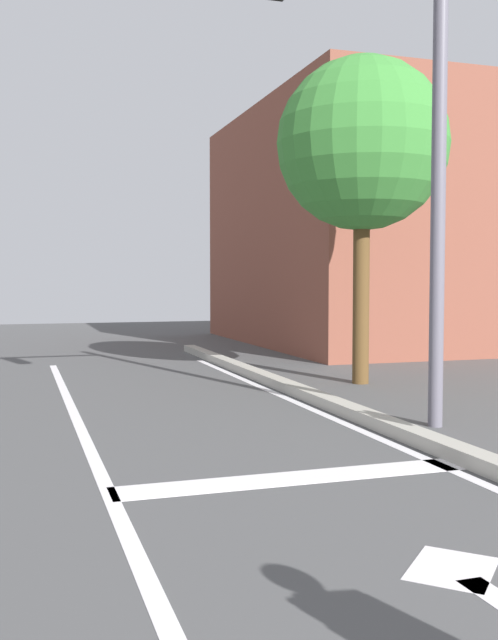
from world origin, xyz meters
name	(u,v)px	position (x,y,z in m)	size (l,w,h in m)	color
lane_line_center	(135,552)	(0.38, 6.00, 0.00)	(0.12, 20.00, 0.01)	silver
stop_bar	(296,478)	(1.90, 7.22, 0.00)	(3.03, 0.40, 0.01)	silver
lane_arrow_head	(452,568)	(2.05, 5.20, 0.00)	(0.56, 0.44, 0.01)	silver
traffic_signal_mast	(376,84)	(3.39, 8.72, 3.70)	(3.88, 0.34, 5.63)	slate
roadside_tree	(362,146)	(4.90, 12.03, 3.72)	(2.67, 2.67, 5.08)	brown
building_block	(410,229)	(9.75, 18.85, 2.98)	(8.67, 8.86, 5.96)	brown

